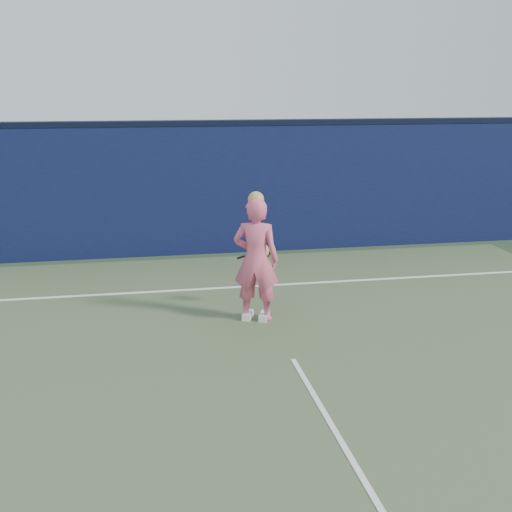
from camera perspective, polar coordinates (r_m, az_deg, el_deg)
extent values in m
plane|color=#2E472B|center=(7.04, 5.29, -12.47)|extent=(80.00, 80.00, 0.00)
cube|color=#0C1137|center=(12.79, -2.48, 5.93)|extent=(24.00, 0.40, 2.50)
cube|color=black|center=(12.65, -2.54, 11.76)|extent=(24.00, 0.42, 0.10)
imported|color=#EA5B7F|center=(8.95, 0.00, -0.34)|extent=(0.75, 0.62, 1.76)
sphere|color=tan|center=(8.76, 0.00, 5.05)|extent=(0.22, 0.22, 0.22)
cube|color=white|center=(9.18, 0.74, -5.39)|extent=(0.21, 0.30, 0.10)
cube|color=white|center=(9.22, -0.74, -5.30)|extent=(0.21, 0.30, 0.10)
torus|color=black|center=(9.41, 0.58, 0.44)|extent=(0.28, 0.11, 0.27)
torus|color=#C3DC14|center=(9.41, 0.58, 0.44)|extent=(0.23, 0.08, 0.23)
cylinder|color=beige|center=(9.41, 0.58, 0.44)|extent=(0.22, 0.08, 0.22)
cylinder|color=black|center=(9.41, -0.67, 0.10)|extent=(0.25, 0.04, 0.09)
cylinder|color=black|center=(9.41, -1.38, -0.12)|extent=(0.11, 0.04, 0.06)
cube|color=white|center=(10.66, -0.51, -2.71)|extent=(11.00, 0.08, 0.01)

